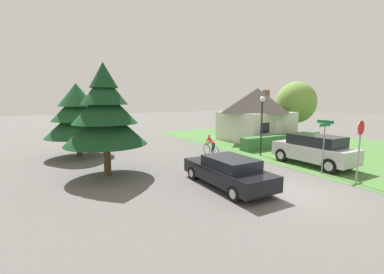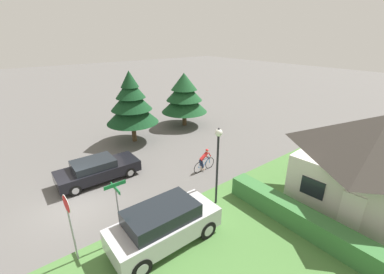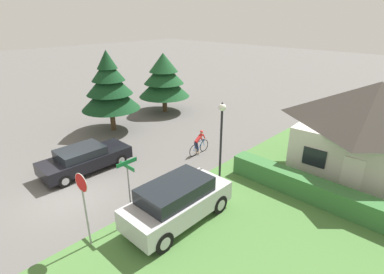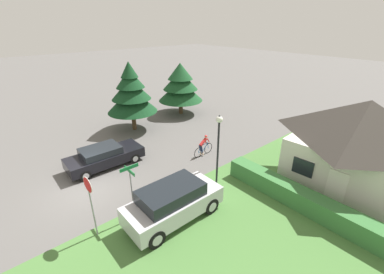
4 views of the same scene
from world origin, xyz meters
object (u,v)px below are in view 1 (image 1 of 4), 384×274
object	(u,v)px
cottage_house	(257,113)
sedan_left_lane	(228,171)
stop_sign	(360,139)
conifer_tall_far	(78,114)
parked_suv_right	(314,150)
conifer_tall_near	(105,113)
street_lamp	(262,113)
deciduous_tree_right	(296,102)
street_name_sign	(324,137)
cyclist	(211,146)

from	to	relation	value
cottage_house	sedan_left_lane	xyz separation A→B (m)	(-11.10, -9.69, -1.91)
stop_sign	conifer_tall_far	bearing A→B (deg)	-56.20
parked_suv_right	conifer_tall_near	bearing A→B (deg)	69.71
stop_sign	conifer_tall_far	world-z (taller)	conifer_tall_far
street_lamp	sedan_left_lane	bearing A→B (deg)	-146.31
street_lamp	deciduous_tree_right	bearing A→B (deg)	28.15
stop_sign	street_lamp	size ratio (longest dim) A/B	0.71
street_lamp	conifer_tall_far	xyz separation A→B (m)	(-11.09, 6.13, -0.10)
sedan_left_lane	parked_suv_right	xyz separation A→B (m)	(6.81, 0.44, 0.25)
cottage_house	street_name_sign	distance (m)	12.02
conifer_tall_near	conifer_tall_far	size ratio (longest dim) A/B	1.15
parked_suv_right	conifer_tall_near	xyz separation A→B (m)	(-11.13, 4.08, 2.26)
street_lamp	cottage_house	bearing A→B (deg)	48.38
sedan_left_lane	street_name_sign	xyz separation A→B (m)	(5.54, -0.94, 1.26)
cottage_house	parked_suv_right	size ratio (longest dim) A/B	1.52
stop_sign	parked_suv_right	bearing A→B (deg)	-118.55
parked_suv_right	cyclist	bearing A→B (deg)	34.61
sedan_left_lane	street_name_sign	distance (m)	5.76
conifer_tall_near	deciduous_tree_right	xyz separation A→B (m)	(21.47, 5.46, 0.42)
conifer_tall_near	street_name_sign	bearing A→B (deg)	-28.98
deciduous_tree_right	cyclist	bearing A→B (deg)	-163.57
conifer_tall_near	stop_sign	bearing A→B (deg)	-36.65
cottage_house	sedan_left_lane	world-z (taller)	cottage_house
parked_suv_right	stop_sign	distance (m)	3.65
street_lamp	conifer_tall_far	bearing A→B (deg)	151.08
stop_sign	conifer_tall_near	distance (m)	12.20
conifer_tall_far	conifer_tall_near	bearing A→B (deg)	-83.20
street_lamp	deciduous_tree_right	distance (m)	12.56
sedan_left_lane	conifer_tall_far	size ratio (longest dim) A/B	0.95
parked_suv_right	conifer_tall_far	bearing A→B (deg)	50.27
conifer_tall_near	conifer_tall_far	xyz separation A→B (m)	(-0.68, 5.67, -0.29)
street_lamp	deciduous_tree_right	size ratio (longest dim) A/B	0.72
sedan_left_lane	stop_sign	size ratio (longest dim) A/B	1.60
sedan_left_lane	stop_sign	xyz separation A→B (m)	(5.43, -2.73, 1.40)
street_name_sign	deciduous_tree_right	world-z (taller)	deciduous_tree_right
deciduous_tree_right	street_lamp	bearing A→B (deg)	-151.85
sedan_left_lane	conifer_tall_near	world-z (taller)	conifer_tall_near
cyclist	street_name_sign	xyz separation A→B (m)	(2.47, -6.77, 1.27)
street_name_sign	conifer_tall_far	distance (m)	15.36
parked_suv_right	deciduous_tree_right	distance (m)	14.33
stop_sign	deciduous_tree_right	distance (m)	17.36
deciduous_tree_right	street_name_sign	bearing A→B (deg)	-136.75
conifer_tall_far	parked_suv_right	bearing A→B (deg)	-39.57
stop_sign	street_name_sign	xyz separation A→B (m)	(0.11, 1.79, -0.14)
parked_suv_right	deciduous_tree_right	world-z (taller)	deciduous_tree_right
cottage_house	sedan_left_lane	size ratio (longest dim) A/B	1.49
cottage_house	street_lamp	size ratio (longest dim) A/B	1.68
sedan_left_lane	parked_suv_right	bearing A→B (deg)	-85.69
street_lamp	conifer_tall_far	size ratio (longest dim) A/B	0.84
cyclist	conifer_tall_near	bearing A→B (deg)	96.93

